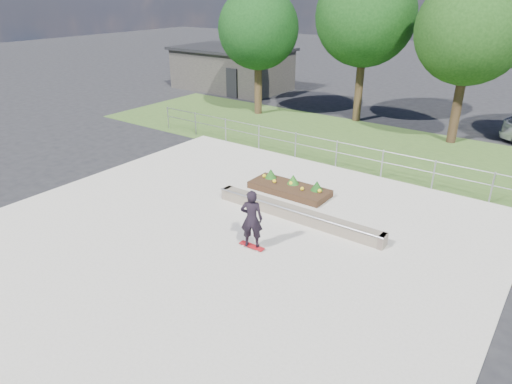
% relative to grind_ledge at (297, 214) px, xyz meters
% --- Properties ---
extents(ground, '(120.00, 120.00, 0.00)m').
position_rel_grind_ledge_xyz_m(ground, '(-1.21, -2.35, -0.26)').
color(ground, black).
rests_on(ground, ground).
extents(grass_verge, '(30.00, 8.00, 0.02)m').
position_rel_grind_ledge_xyz_m(grass_verge, '(-1.21, 8.65, -0.25)').
color(grass_verge, '#324E1F').
rests_on(grass_verge, ground).
extents(concrete_slab, '(15.00, 15.00, 0.06)m').
position_rel_grind_ledge_xyz_m(concrete_slab, '(-1.21, -2.35, -0.23)').
color(concrete_slab, '#A9A396').
rests_on(concrete_slab, ground).
extents(fence, '(20.06, 0.06, 1.20)m').
position_rel_grind_ledge_xyz_m(fence, '(-1.21, 5.15, 0.51)').
color(fence, '#92959A').
rests_on(fence, ground).
extents(building, '(8.40, 5.40, 3.00)m').
position_rel_grind_ledge_xyz_m(building, '(-15.20, 15.64, 1.25)').
color(building, '#2C2A27').
rests_on(building, ground).
extents(tree_far_left, '(4.55, 4.55, 7.15)m').
position_rel_grind_ledge_xyz_m(tree_far_left, '(-9.21, 10.65, 4.59)').
color(tree_far_left, '#342414').
rests_on(tree_far_left, ground).
extents(tree_mid_left, '(5.25, 5.25, 8.25)m').
position_rel_grind_ledge_xyz_m(tree_mid_left, '(-3.71, 12.65, 5.34)').
color(tree_mid_left, '#2E2112').
rests_on(tree_mid_left, ground).
extents(tree_mid_right, '(4.90, 4.90, 7.70)m').
position_rel_grind_ledge_xyz_m(tree_mid_right, '(1.79, 11.65, 4.97)').
color(tree_mid_right, black).
rests_on(tree_mid_right, ground).
extents(grind_ledge, '(6.00, 0.44, 0.43)m').
position_rel_grind_ledge_xyz_m(grind_ledge, '(0.00, 0.00, 0.00)').
color(grind_ledge, brown).
rests_on(grind_ledge, concrete_slab).
extents(planter_bed, '(3.00, 1.20, 0.61)m').
position_rel_grind_ledge_xyz_m(planter_bed, '(-1.37, 1.78, -0.02)').
color(planter_bed, black).
rests_on(planter_bed, concrete_slab).
extents(skateboarder, '(0.80, 0.66, 1.83)m').
position_rel_grind_ledge_xyz_m(skateboarder, '(-0.13, -2.27, 0.74)').
color(skateboarder, silver).
rests_on(skateboarder, concrete_slab).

